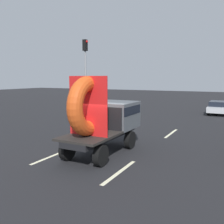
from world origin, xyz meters
name	(u,v)px	position (x,y,z in m)	size (l,w,h in m)	color
ground_plane	(94,154)	(0.00, 0.00, 0.00)	(120.00, 120.00, 0.00)	black
flatbed_truck	(105,116)	(0.27, 0.60, 1.75)	(2.02, 4.92, 3.68)	black
distant_sedan	(218,107)	(3.91, 17.12, 0.70)	(1.70, 3.97, 1.30)	black
traffic_light	(85,69)	(-5.77, 8.06, 4.31)	(0.42, 0.36, 6.72)	gray
lane_dash_left_near	(49,157)	(-1.56, -1.39, 0.00)	(2.25, 0.16, 0.01)	beige
lane_dash_left_far	(124,127)	(-1.56, 6.81, 0.00)	(2.30, 0.16, 0.01)	beige
lane_dash_right_near	(120,172)	(2.09, -1.51, 0.00)	(2.80, 0.16, 0.01)	beige
lane_dash_right_far	(171,133)	(2.09, 6.17, 0.00)	(2.82, 0.16, 0.01)	beige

